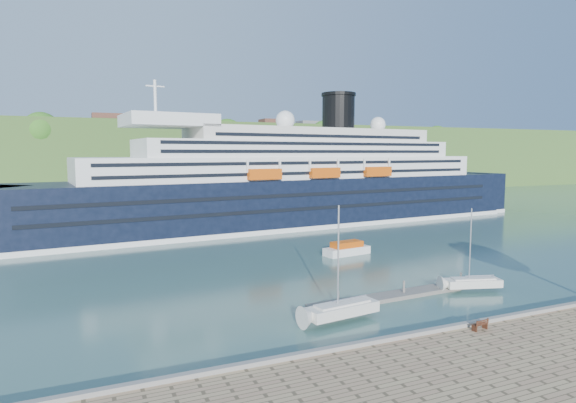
% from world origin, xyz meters
% --- Properties ---
extents(ground, '(400.00, 400.00, 0.00)m').
position_xyz_m(ground, '(0.00, 0.00, 0.00)').
color(ground, '#30554F').
rests_on(ground, ground).
extents(far_hillside, '(400.00, 50.00, 24.00)m').
position_xyz_m(far_hillside, '(0.00, 145.00, 12.00)').
color(far_hillside, '#385823').
rests_on(far_hillside, ground).
extents(quay_coping, '(220.00, 0.50, 0.30)m').
position_xyz_m(quay_coping, '(0.00, -0.20, 1.15)').
color(quay_coping, slate).
rests_on(quay_coping, promenade).
extents(cruise_ship, '(118.73, 27.93, 26.42)m').
position_xyz_m(cruise_ship, '(8.10, 58.71, 13.21)').
color(cruise_ship, black).
rests_on(cruise_ship, ground).
extents(park_bench, '(1.50, 0.76, 0.92)m').
position_xyz_m(park_bench, '(-1.66, -1.20, 1.46)').
color(park_bench, '#4C2615').
rests_on(park_bench, promenade).
extents(floating_pontoon, '(17.45, 3.03, 0.39)m').
position_xyz_m(floating_pontoon, '(-1.48, 10.67, 0.19)').
color(floating_pontoon, gray).
rests_on(floating_pontoon, ground).
extents(sailboat_white_near, '(7.52, 2.98, 9.45)m').
position_xyz_m(sailboat_white_near, '(-8.68, 7.09, 4.73)').
color(sailboat_white_near, silver).
rests_on(sailboat_white_near, ground).
extents(sailboat_white_far, '(6.59, 3.50, 8.20)m').
position_xyz_m(sailboat_white_far, '(8.13, 9.44, 4.10)').
color(sailboat_white_far, silver).
rests_on(sailboat_white_far, ground).
extents(tender_launch, '(7.11, 3.35, 1.89)m').
position_xyz_m(tender_launch, '(5.20, 30.01, 0.94)').
color(tender_launch, '#CA4C0B').
rests_on(tender_launch, ground).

